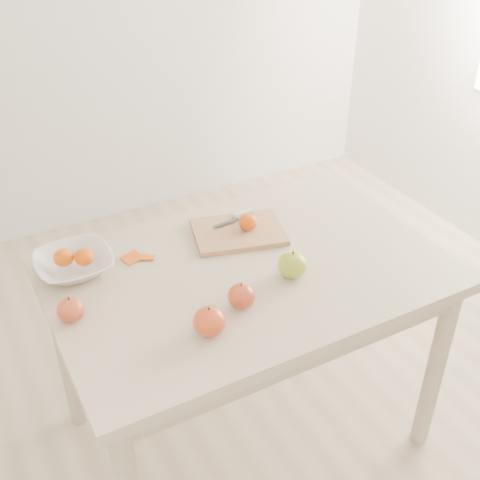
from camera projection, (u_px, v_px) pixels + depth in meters
name	position (u px, v px, depth m)	size (l,w,h in m)	color
ground	(246.00, 428.00, 2.26)	(3.50, 3.50, 0.00)	#C6B293
table	(247.00, 292.00, 1.90)	(1.20, 0.80, 0.75)	beige
cutting_board	(238.00, 232.00, 2.00)	(0.29, 0.22, 0.02)	tan
board_tangerine	(248.00, 222.00, 1.98)	(0.06, 0.06, 0.05)	#C73D07
fruit_bowl	(74.00, 264.00, 1.81)	(0.23, 0.23, 0.06)	white
bowl_tangerine_near	(64.00, 257.00, 1.79)	(0.06, 0.06, 0.05)	#CD6407
bowl_tangerine_far	(84.00, 257.00, 1.80)	(0.06, 0.06, 0.05)	#DE4907
orange_peel_a	(132.00, 259.00, 1.88)	(0.06, 0.04, 0.00)	#DB4C0F
orange_peel_b	(147.00, 258.00, 1.88)	(0.04, 0.04, 0.00)	#EA5A10
paring_knife	(241.00, 215.00, 2.06)	(0.17, 0.05, 0.01)	silver
apple_green	(292.00, 265.00, 1.79)	(0.09, 0.09, 0.08)	olive
apple_red_e	(241.00, 296.00, 1.67)	(0.08, 0.08, 0.07)	maroon
apple_red_d	(71.00, 309.00, 1.63)	(0.07, 0.07, 0.07)	maroon
apple_red_c	(209.00, 321.00, 1.58)	(0.09, 0.09, 0.08)	#A30F03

